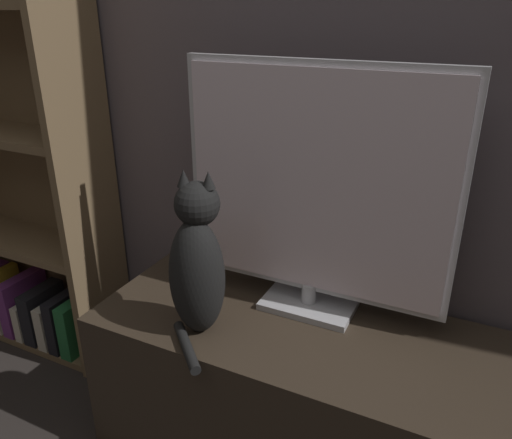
{
  "coord_description": "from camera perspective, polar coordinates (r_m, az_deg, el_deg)",
  "views": [
    {
      "loc": [
        0.4,
        -0.18,
        1.33
      ],
      "look_at": [
        -0.13,
        0.92,
        0.8
      ],
      "focal_mm": 35.0,
      "sensor_mm": 36.0,
      "label": 1
    }
  ],
  "objects": [
    {
      "name": "tv",
      "position": [
        1.38,
        6.67,
        3.16
      ],
      "size": [
        0.77,
        0.16,
        0.72
      ],
      "color": "#B7B7BC",
      "rests_on": "tv_stand"
    },
    {
      "name": "tv_stand",
      "position": [
        1.6,
        4.74,
        -19.32
      ],
      "size": [
        1.2,
        0.49,
        0.49
      ],
      "color": "#33281E",
      "rests_on": "ground_plane"
    },
    {
      "name": "bookshelf",
      "position": [
        2.15,
        -25.45,
        5.56
      ],
      "size": [
        0.78,
        0.28,
        1.78
      ],
      "color": "brown",
      "rests_on": "ground_plane"
    },
    {
      "name": "wall_back",
      "position": [
        1.46,
        10.75,
        21.91
      ],
      "size": [
        4.8,
        0.05,
        2.6
      ],
      "color": "#564C51",
      "rests_on": "ground_plane"
    },
    {
      "name": "cat",
      "position": [
        1.34,
        -6.71,
        -5.12
      ],
      "size": [
        0.19,
        0.27,
        0.46
      ],
      "rotation": [
        0.0,
        0.0,
        0.2
      ],
      "color": "black",
      "rests_on": "tv_stand"
    }
  ]
}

